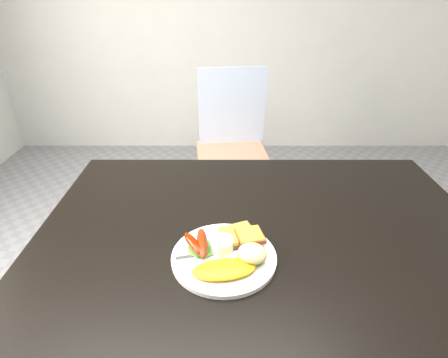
{
  "coord_description": "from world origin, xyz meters",
  "views": [
    {
      "loc": [
        -0.1,
        -0.77,
        1.32
      ],
      "look_at": [
        -0.1,
        -0.02,
        0.9
      ],
      "focal_mm": 28.0,
      "sensor_mm": 36.0,
      "label": 1
    }
  ],
  "objects_px": {
    "dining_chair": "(232,157)",
    "person": "(233,172)",
    "plate": "(224,257)",
    "dining_table": "(261,230)"
  },
  "relations": [
    {
      "from": "dining_table",
      "to": "person",
      "type": "xyz_separation_m",
      "value": [
        -0.07,
        0.5,
        -0.09
      ]
    },
    {
      "from": "dining_chair",
      "to": "dining_table",
      "type": "bearing_deg",
      "value": -93.33
    },
    {
      "from": "plate",
      "to": "dining_chair",
      "type": "bearing_deg",
      "value": 87.82
    },
    {
      "from": "dining_table",
      "to": "plate",
      "type": "relative_size",
      "value": 4.81
    },
    {
      "from": "person",
      "to": "plate",
      "type": "relative_size",
      "value": 5.17
    },
    {
      "from": "dining_chair",
      "to": "person",
      "type": "height_order",
      "value": "person"
    },
    {
      "from": "dining_chair",
      "to": "plate",
      "type": "distance_m",
      "value": 1.23
    },
    {
      "from": "plate",
      "to": "person",
      "type": "bearing_deg",
      "value": 86.76
    },
    {
      "from": "dining_table",
      "to": "person",
      "type": "height_order",
      "value": "person"
    },
    {
      "from": "dining_chair",
      "to": "person",
      "type": "xyz_separation_m",
      "value": [
        -0.01,
        -0.56,
        0.19
      ]
    }
  ]
}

